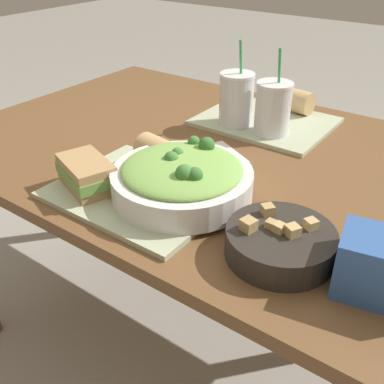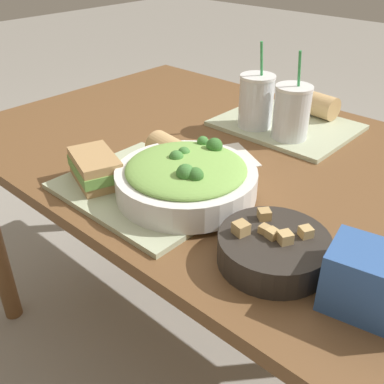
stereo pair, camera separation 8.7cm
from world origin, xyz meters
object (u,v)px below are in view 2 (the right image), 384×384
(chip_bag, at_px, (375,283))
(napkin_folded, at_px, (232,157))
(baguette_far, at_px, (323,106))
(baguette_near, at_px, (171,152))
(sandwich_near, at_px, (95,168))
(drink_cup_red, at_px, (291,114))
(soup_bowl, at_px, (273,248))
(drink_cup_dark, at_px, (256,103))
(salad_bowl, at_px, (186,177))

(chip_bag, xyz_separation_m, napkin_folded, (-0.47, 0.27, -0.05))
(baguette_far, bearing_deg, baguette_near, 174.06)
(sandwich_near, bearing_deg, drink_cup_red, 89.26)
(soup_bowl, xyz_separation_m, drink_cup_dark, (-0.36, 0.45, 0.05))
(baguette_far, distance_m, drink_cup_red, 0.19)
(baguette_near, xyz_separation_m, drink_cup_red, (0.12, 0.33, 0.03))
(soup_bowl, xyz_separation_m, chip_bag, (0.17, 0.01, 0.02))
(chip_bag, bearing_deg, baguette_near, 156.69)
(soup_bowl, distance_m, napkin_folded, 0.41)
(drink_cup_dark, distance_m, napkin_folded, 0.21)
(chip_bag, height_order, napkin_folded, chip_bag)
(salad_bowl, height_order, drink_cup_dark, drink_cup_dark)
(salad_bowl, bearing_deg, baguette_far, 90.25)
(chip_bag, relative_size, napkin_folded, 0.93)
(salad_bowl, relative_size, drink_cup_red, 1.29)
(drink_cup_dark, height_order, napkin_folded, drink_cup_dark)
(soup_bowl, xyz_separation_m, baguette_near, (-0.37, 0.12, 0.02))
(salad_bowl, bearing_deg, napkin_folded, 102.68)
(baguette_far, bearing_deg, chip_bag, -139.33)
(baguette_near, distance_m, napkin_folded, 0.17)
(baguette_near, bearing_deg, baguette_far, -4.08)
(soup_bowl, bearing_deg, baguette_far, 111.74)
(salad_bowl, relative_size, baguette_far, 3.36)
(sandwich_near, height_order, chip_bag, chip_bag)
(sandwich_near, distance_m, baguette_far, 0.71)
(baguette_near, distance_m, drink_cup_dark, 0.33)
(soup_bowl, distance_m, baguette_near, 0.39)
(drink_cup_dark, bearing_deg, salad_bowl, -74.47)
(sandwich_near, relative_size, drink_cup_dark, 0.70)
(baguette_near, height_order, drink_cup_dark, drink_cup_dark)
(baguette_near, height_order, napkin_folded, baguette_near)
(sandwich_near, bearing_deg, soup_bowl, 25.62)
(baguette_far, distance_m, napkin_folded, 0.37)
(soup_bowl, bearing_deg, chip_bag, 2.18)
(soup_bowl, height_order, chip_bag, chip_bag)
(baguette_near, xyz_separation_m, baguette_far, (0.12, 0.52, 0.00))
(baguette_near, xyz_separation_m, napkin_folded, (0.07, 0.15, -0.04))
(sandwich_near, height_order, baguette_far, baguette_far)
(baguette_near, bearing_deg, napkin_folded, -16.25)
(baguette_near, relative_size, napkin_folded, 0.72)
(baguette_far, xyz_separation_m, drink_cup_red, (0.00, -0.19, 0.03))
(soup_bowl, bearing_deg, salad_bowl, 168.45)
(chip_bag, distance_m, napkin_folded, 0.55)
(drink_cup_dark, bearing_deg, napkin_folded, -71.08)
(baguette_near, bearing_deg, salad_bowl, -113.15)
(sandwich_near, bearing_deg, chip_bag, 24.65)
(baguette_near, height_order, drink_cup_red, drink_cup_red)
(drink_cup_dark, bearing_deg, soup_bowl, -51.21)
(salad_bowl, bearing_deg, soup_bowl, -11.55)
(soup_bowl, relative_size, napkin_folded, 1.14)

